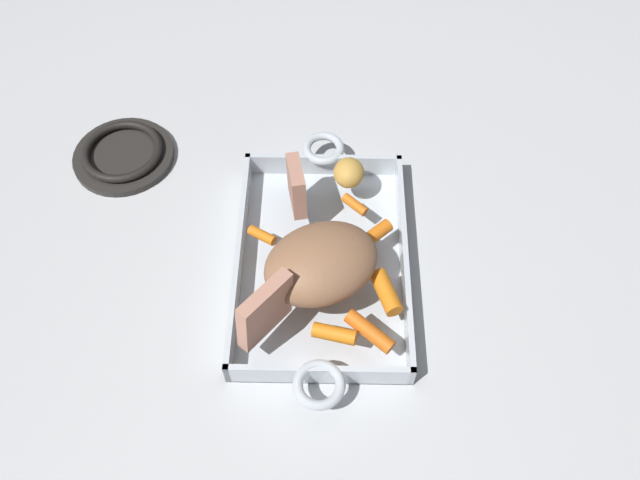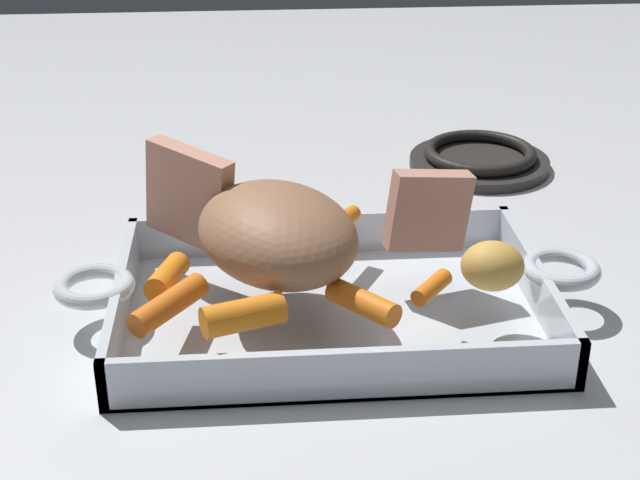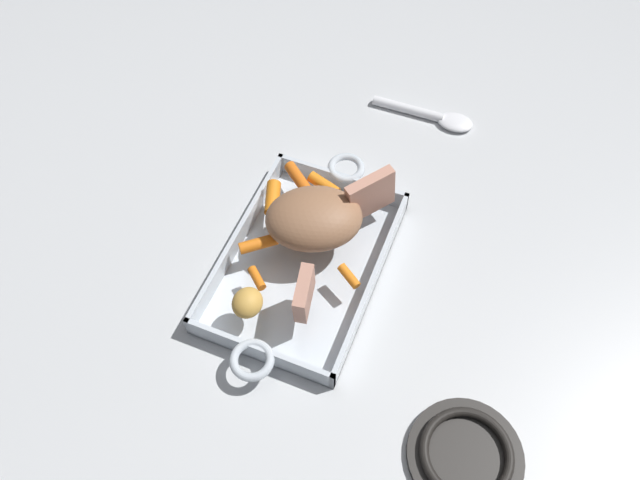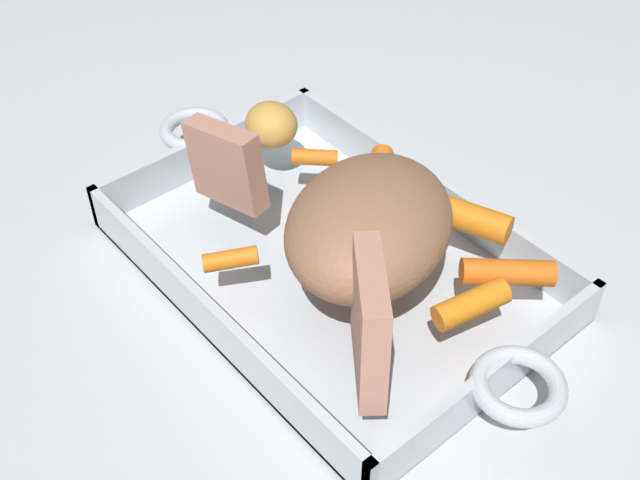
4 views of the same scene
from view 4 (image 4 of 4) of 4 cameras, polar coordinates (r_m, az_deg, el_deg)
name	(u,v)px [view 4 (image 4 of 4)]	position (r m, az deg, el deg)	size (l,w,h in m)	color
ground_plane	(329,270)	(0.67, 0.65, -2.12)	(2.31, 2.31, 0.00)	silver
roasting_dish	(329,258)	(0.66, 0.66, -1.30)	(0.45, 0.24, 0.04)	silver
pork_roast	(373,223)	(0.59, 3.77, 1.22)	(0.15, 0.12, 0.07)	#946647
roast_slice_thick	(370,322)	(0.52, 3.53, -5.82)	(0.02, 0.08, 0.08)	tan
roast_slice_outer	(226,165)	(0.65, -6.66, 5.30)	(0.02, 0.07, 0.07)	tan
baby_carrot_long	(379,175)	(0.68, 4.22, 4.61)	(0.02, 0.02, 0.06)	orange
baby_carrot_northwest	(472,219)	(0.64, 10.71, 1.49)	(0.02, 0.02, 0.06)	orange
baby_carrot_center_left	(315,157)	(0.70, -0.39, 5.87)	(0.01, 0.01, 0.04)	orange
baby_carrot_southwest	(231,259)	(0.61, -6.34, -1.36)	(0.01, 0.01, 0.04)	orange
baby_carrot_short	(471,304)	(0.58, 10.65, -4.50)	(0.02, 0.02, 0.06)	orange
baby_carrot_center_right	(508,272)	(0.61, 13.14, -2.24)	(0.02, 0.02, 0.07)	orange
potato_halved	(271,124)	(0.72, -3.46, 8.16)	(0.05, 0.05, 0.04)	gold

